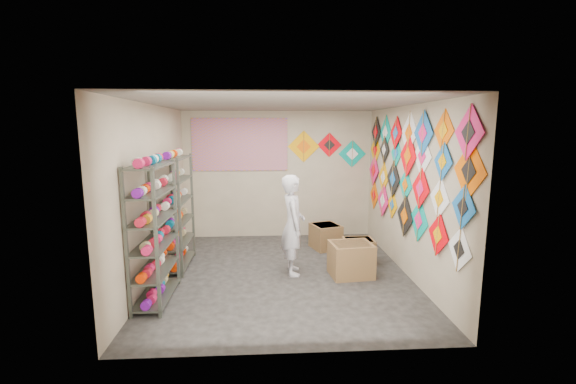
{
  "coord_description": "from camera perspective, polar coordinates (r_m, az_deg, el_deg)",
  "views": [
    {
      "loc": [
        -0.27,
        -5.96,
        2.35
      ],
      "look_at": [
        0.1,
        0.3,
        1.3
      ],
      "focal_mm": 24.0,
      "sensor_mm": 36.0,
      "label": 1
    }
  ],
  "objects": [
    {
      "name": "poster",
      "position": [
        8.22,
        -7.13,
        6.99
      ],
      "size": [
        2.0,
        0.01,
        1.1
      ],
      "primitive_type": "cube",
      "color": "#8E52B1",
      "rests_on": "room_walls"
    },
    {
      "name": "carton_a",
      "position": [
        6.32,
        9.31,
        -9.84
      ],
      "size": [
        0.7,
        0.6,
        0.54
      ],
      "primitive_type": "cube",
      "rotation": [
        0.0,
        0.0,
        0.1
      ],
      "color": "brown",
      "rests_on": "ground"
    },
    {
      "name": "room_walls",
      "position": [
        6.01,
        -0.78,
        2.76
      ],
      "size": [
        4.5,
        4.5,
        4.5
      ],
      "color": "tan",
      "rests_on": "ground"
    },
    {
      "name": "kite_wall_display",
      "position": [
        6.44,
        17.1,
        3.03
      ],
      "size": [
        0.05,
        4.36,
        2.01
      ],
      "color": "white",
      "rests_on": "room_walls"
    },
    {
      "name": "shelf_rack_back",
      "position": [
        6.73,
        -16.28,
        -2.88
      ],
      "size": [
        0.4,
        1.1,
        1.9
      ],
      "primitive_type": "cube",
      "color": "#4C5147",
      "rests_on": "ground"
    },
    {
      "name": "shelf_rack_front",
      "position": [
        5.51,
        -19.26,
        -5.76
      ],
      "size": [
        0.4,
        1.1,
        1.9
      ],
      "primitive_type": "cube",
      "color": "#4C5147",
      "rests_on": "ground"
    },
    {
      "name": "carton_c",
      "position": [
        7.65,
        5.59,
        -6.57
      ],
      "size": [
        0.64,
        0.67,
        0.48
      ],
      "primitive_type": "cube",
      "rotation": [
        0.0,
        0.0,
        0.31
      ],
      "color": "brown",
      "rests_on": "ground"
    },
    {
      "name": "string_spools",
      "position": [
        6.1,
        -17.67,
        -3.31
      ],
      "size": [
        0.12,
        2.36,
        0.12
      ],
      "color": "#E71956",
      "rests_on": "ground"
    },
    {
      "name": "carton_b",
      "position": [
        6.95,
        10.38,
        -8.57
      ],
      "size": [
        0.52,
        0.43,
        0.42
      ],
      "primitive_type": "cube",
      "rotation": [
        0.0,
        0.0,
        0.0
      ],
      "color": "brown",
      "rests_on": "ground"
    },
    {
      "name": "ground",
      "position": [
        6.41,
        -0.75,
        -11.99
      ],
      "size": [
        4.5,
        4.5,
        0.0
      ],
      "primitive_type": "plane",
      "color": "black"
    },
    {
      "name": "back_wall_kites",
      "position": [
        8.31,
        5.64,
        6.43
      ],
      "size": [
        1.68,
        0.02,
        0.79
      ],
      "color": "#F5A200",
      "rests_on": "room_walls"
    },
    {
      "name": "shopkeeper",
      "position": [
        6.2,
        0.73,
        -4.88
      ],
      "size": [
        0.63,
        0.45,
        1.62
      ],
      "primitive_type": "imported",
      "rotation": [
        0.0,
        0.0,
        1.62
      ],
      "color": "silver",
      "rests_on": "ground"
    }
  ]
}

